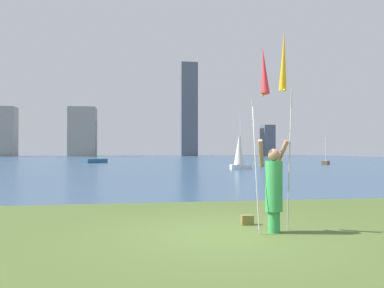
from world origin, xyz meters
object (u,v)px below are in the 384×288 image
object	(u,v)px
person	(274,186)
sailboat_3	(239,152)
kite_flag_right	(284,65)
bag	(247,220)
sailboat_0	(326,162)
sailboat_4	(96,160)
kite_flag_left	(263,76)

from	to	relation	value
person	sailboat_3	world-z (taller)	sailboat_3
kite_flag_right	sailboat_3	world-z (taller)	sailboat_3
kite_flag_right	bag	size ratio (longest dim) A/B	15.81
kite_flag_right	sailboat_0	xyz separation A→B (m)	(19.09, 34.74, -3.15)
person	sailboat_3	distance (m)	26.39
kite_flag_right	sailboat_4	size ratio (longest dim) A/B	0.78
kite_flag_left	sailboat_3	world-z (taller)	sailboat_3
kite_flag_right	sailboat_0	size ratio (longest dim) A/B	1.22
sailboat_0	sailboat_3	xyz separation A→B (m)	(-12.91, -9.51, 1.19)
kite_flag_left	sailboat_4	world-z (taller)	sailboat_4
kite_flag_left	sailboat_0	distance (m)	40.74
bag	sailboat_3	bearing A→B (deg)	74.57
kite_flag_right	sailboat_3	distance (m)	26.05
kite_flag_left	sailboat_3	size ratio (longest dim) A/B	0.74
kite_flag_left	bag	bearing A→B (deg)	86.91
sailboat_3	kite_flag_right	bearing A→B (deg)	-103.76
kite_flag_right	kite_flag_left	bearing A→B (deg)	-132.97
bag	sailboat_4	bearing A→B (deg)	98.77
person	bag	xyz separation A→B (m)	(-0.28, 0.86, -0.80)
sailboat_3	bag	bearing A→B (deg)	-105.43
bag	sailboat_4	world-z (taller)	sailboat_4
person	kite_flag_right	size ratio (longest dim) A/B	0.44
person	bag	world-z (taller)	person
sailboat_0	sailboat_4	world-z (taller)	sailboat_4
bag	person	bearing A→B (deg)	-71.69
sailboat_3	person	bearing A→B (deg)	-104.34
kite_flag_left	sailboat_3	distance (m)	26.93
kite_flag_left	kite_flag_right	xyz separation A→B (m)	(0.71, 0.76, 0.40)
kite_flag_left	bag	world-z (taller)	kite_flag_left
bag	sailboat_0	world-z (taller)	sailboat_0
sailboat_3	kite_flag_left	bearing A→B (deg)	-104.84
kite_flag_left	sailboat_0	bearing A→B (deg)	60.86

